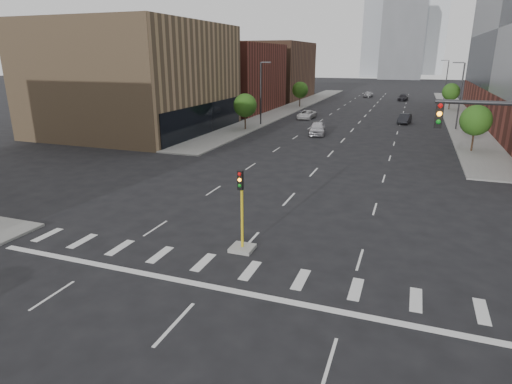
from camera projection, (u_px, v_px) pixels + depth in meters
The scene contains 21 objects.
ground at pixel (145, 357), 14.63m from camera, with size 400.00×400.00×0.00m, color black.
sidewalk_left_far at pixel (294, 107), 85.73m from camera, with size 5.00×92.00×0.15m, color gray.
sidewalk_right_far at pixel (457, 114), 75.91m from camera, with size 5.00×92.00×0.15m, color gray.
building_left_mid at pixel (138, 78), 57.30m from camera, with size 20.00×24.00×14.00m, color #957654.
building_left_far_a at pixel (219, 77), 80.87m from camera, with size 20.00×22.00×12.00m, color brown.
building_left_far_b at pixel (264, 70), 103.99m from camera, with size 20.00×24.00×13.00m, color brown.
tower_left at pixel (391, 1), 203.49m from camera, with size 22.00×22.00×70.00m, color #B2B7BC.
tower_mid at pixel (404, 27), 186.92m from camera, with size 18.00×18.00×44.00m, color slate.
median_traffic_signal at pixel (242, 233), 22.35m from camera, with size 1.20×1.20×4.40m.
streetlight_right_a at pixel (460, 93), 57.93m from camera, with size 1.60×0.22×9.07m.
streetlight_right_b at pixel (446, 80), 89.25m from camera, with size 1.60×0.22×9.07m.
streetlight_left at pixel (261, 91), 62.24m from camera, with size 1.60×0.22×9.07m.
tree_left_near at pixel (245, 105), 58.45m from camera, with size 3.20×3.20×4.85m.
tree_left_far at pixel (300, 90), 85.29m from camera, with size 3.20×3.20×4.85m.
tree_right_near at pixel (476, 120), 44.80m from camera, with size 3.20×3.20×4.85m.
tree_right_far at pixel (451, 92), 80.60m from camera, with size 3.20×3.20×4.85m.
car_near_left at pixel (317, 128), 55.73m from camera, with size 2.00×4.96×1.69m, color silver.
car_mid_right at pixel (405, 119), 65.04m from camera, with size 1.53×4.38×1.44m, color black.
car_far_left at pixel (307, 115), 70.09m from camera, with size 2.27×4.92×1.37m, color silver.
car_deep_right at pixel (403, 98), 98.51m from camera, with size 1.93×4.75×1.38m, color black.
car_distant at pixel (368, 94), 106.82m from camera, with size 1.74×4.33×1.48m, color #9D9DA1.
Camera 1 is at (7.78, -10.17, 9.81)m, focal length 30.00 mm.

